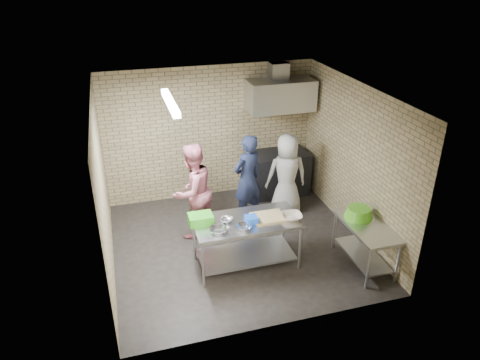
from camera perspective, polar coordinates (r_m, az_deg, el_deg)
name	(u,v)px	position (r m, az deg, el deg)	size (l,w,h in m)	color
floor	(238,244)	(7.97, -0.29, -8.14)	(4.20, 4.20, 0.00)	black
ceiling	(237,93)	(6.81, -0.35, 10.93)	(4.20, 4.20, 0.00)	black
back_wall	(210,133)	(9.07, -3.79, 5.92)	(4.20, 0.06, 2.70)	tan
front_wall	(282,243)	(5.64, 5.30, -7.88)	(4.20, 0.06, 2.70)	tan
left_wall	(103,192)	(7.07, -16.93, -1.45)	(0.06, 4.00, 2.70)	tan
right_wall	(354,160)	(8.06, 14.21, 2.43)	(0.06, 4.00, 2.70)	tan
prep_table	(246,242)	(7.28, 0.78, -7.89)	(1.65, 0.83, 0.83)	#B3B5BB
side_counter	(364,245)	(7.56, 15.44, -7.90)	(0.60, 1.20, 0.75)	silver
stove	(278,173)	(9.48, 4.83, 0.89)	(1.20, 0.70, 0.90)	black
range_hood	(280,95)	(8.94, 5.12, 10.61)	(1.30, 0.60, 0.60)	silver
hood_duct	(278,70)	(8.96, 4.89, 13.64)	(0.35, 0.30, 0.30)	#A5A8AD
wall_shelf	(291,100)	(9.26, 6.41, 9.97)	(0.80, 0.20, 0.04)	#3F2B19
fluorescent_fixture	(170,102)	(6.63, -8.81, 9.66)	(0.10, 1.25, 0.08)	white
green_crate	(201,219)	(6.98, -5.01, -4.93)	(0.37, 0.28, 0.15)	green
blue_tub	(251,220)	(6.96, 1.44, -5.05)	(0.18, 0.18, 0.12)	blue
cutting_board	(268,217)	(7.13, 3.55, -4.69)	(0.51, 0.39, 0.03)	tan
mixing_bowl_a	(218,230)	(6.77, -2.78, -6.35)	(0.26, 0.26, 0.06)	#ABADB2
mixing_bowl_b	(227,220)	(7.01, -1.67, -5.05)	(0.20, 0.20, 0.06)	silver
mixing_bowl_c	(244,227)	(6.84, 0.53, -5.96)	(0.24, 0.24, 0.06)	#AEAFB5
ceramic_bowl	(292,216)	(7.13, 6.57, -4.61)	(0.32, 0.32, 0.08)	beige
green_basin	(359,213)	(7.49, 14.78, -4.00)	(0.46, 0.46, 0.17)	#59C626
bottle_red	(279,96)	(9.14, 4.97, 10.53)	(0.07, 0.07, 0.18)	#B22619
bottle_green	(298,95)	(9.30, 7.31, 10.58)	(0.06, 0.06, 0.15)	green
man_navy	(247,179)	(8.27, 0.95, 0.12)	(0.62, 0.41, 1.71)	#141733
woman_pink	(192,191)	(7.86, -6.03, -1.42)	(0.84, 0.65, 1.73)	#C06577
woman_white	(287,175)	(8.60, 5.90, 0.66)	(0.78, 0.51, 1.60)	silver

